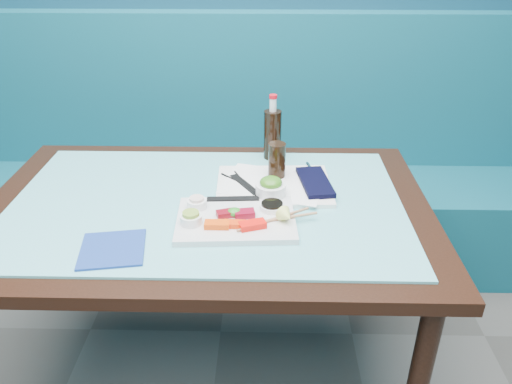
{
  "coord_description": "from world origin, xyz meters",
  "views": [
    {
      "loc": [
        0.19,
        0.1,
        1.53
      ],
      "look_at": [
        0.16,
        1.44,
        0.8
      ],
      "focal_mm": 35.0,
      "sensor_mm": 36.0,
      "label": 1
    }
  ],
  "objects_px": {
    "sashimi_plate": "(236,220)",
    "booth_bench": "(229,185)",
    "serving_tray": "(274,186)",
    "cola_bottle_body": "(272,135)",
    "seaweed_bowl": "(271,189)",
    "cola_glass": "(277,160)",
    "blue_napkin": "(112,249)",
    "dining_table": "(208,226)"
  },
  "relations": [
    {
      "from": "dining_table",
      "to": "cola_glass",
      "type": "relative_size",
      "value": 11.72
    },
    {
      "from": "booth_bench",
      "to": "seaweed_bowl",
      "type": "xyz_separation_m",
      "value": [
        0.2,
        -0.81,
        0.42
      ]
    },
    {
      "from": "serving_tray",
      "to": "cola_glass",
      "type": "height_order",
      "value": "cola_glass"
    },
    {
      "from": "sashimi_plate",
      "to": "cola_bottle_body",
      "type": "height_order",
      "value": "cola_bottle_body"
    },
    {
      "from": "booth_bench",
      "to": "serving_tray",
      "type": "height_order",
      "value": "booth_bench"
    },
    {
      "from": "dining_table",
      "to": "seaweed_bowl",
      "type": "height_order",
      "value": "seaweed_bowl"
    },
    {
      "from": "booth_bench",
      "to": "cola_glass",
      "type": "bearing_deg",
      "value": -72.05
    },
    {
      "from": "dining_table",
      "to": "blue_napkin",
      "type": "relative_size",
      "value": 8.33
    },
    {
      "from": "cola_glass",
      "to": "blue_napkin",
      "type": "distance_m",
      "value": 0.62
    },
    {
      "from": "serving_tray",
      "to": "cola_glass",
      "type": "distance_m",
      "value": 0.09
    },
    {
      "from": "booth_bench",
      "to": "sashimi_plate",
      "type": "height_order",
      "value": "booth_bench"
    },
    {
      "from": "cola_glass",
      "to": "blue_napkin",
      "type": "relative_size",
      "value": 0.71
    },
    {
      "from": "serving_tray",
      "to": "dining_table",
      "type": "bearing_deg",
      "value": -156.69
    },
    {
      "from": "booth_bench",
      "to": "sashimi_plate",
      "type": "distance_m",
      "value": 1.04
    },
    {
      "from": "booth_bench",
      "to": "cola_glass",
      "type": "distance_m",
      "value": 0.85
    },
    {
      "from": "dining_table",
      "to": "serving_tray",
      "type": "height_order",
      "value": "serving_tray"
    },
    {
      "from": "serving_tray",
      "to": "seaweed_bowl",
      "type": "height_order",
      "value": "seaweed_bowl"
    },
    {
      "from": "booth_bench",
      "to": "cola_bottle_body",
      "type": "bearing_deg",
      "value": -67.47
    },
    {
      "from": "booth_bench",
      "to": "cola_glass",
      "type": "height_order",
      "value": "booth_bench"
    },
    {
      "from": "booth_bench",
      "to": "cola_bottle_body",
      "type": "distance_m",
      "value": 0.72
    },
    {
      "from": "serving_tray",
      "to": "cola_bottle_body",
      "type": "xyz_separation_m",
      "value": [
        -0.0,
        0.24,
        0.08
      ]
    },
    {
      "from": "cola_glass",
      "to": "booth_bench",
      "type": "bearing_deg",
      "value": 107.95
    },
    {
      "from": "cola_bottle_body",
      "to": "seaweed_bowl",
      "type": "bearing_deg",
      "value": -91.12
    },
    {
      "from": "sashimi_plate",
      "to": "seaweed_bowl",
      "type": "xyz_separation_m",
      "value": [
        0.1,
        0.14,
        0.02
      ]
    },
    {
      "from": "sashimi_plate",
      "to": "cola_bottle_body",
      "type": "distance_m",
      "value": 0.48
    },
    {
      "from": "booth_bench",
      "to": "serving_tray",
      "type": "xyz_separation_m",
      "value": [
        0.21,
        -0.74,
        0.39
      ]
    },
    {
      "from": "dining_table",
      "to": "blue_napkin",
      "type": "bearing_deg",
      "value": -129.92
    },
    {
      "from": "dining_table",
      "to": "seaweed_bowl",
      "type": "distance_m",
      "value": 0.24
    },
    {
      "from": "cola_glass",
      "to": "blue_napkin",
      "type": "bearing_deg",
      "value": -136.53
    },
    {
      "from": "booth_bench",
      "to": "blue_napkin",
      "type": "xyz_separation_m",
      "value": [
        -0.22,
        -1.1,
        0.39
      ]
    },
    {
      "from": "sashimi_plate",
      "to": "serving_tray",
      "type": "height_order",
      "value": "sashimi_plate"
    },
    {
      "from": "cola_glass",
      "to": "blue_napkin",
      "type": "xyz_separation_m",
      "value": [
        -0.44,
        -0.42,
        -0.07
      ]
    },
    {
      "from": "seaweed_bowl",
      "to": "cola_glass",
      "type": "distance_m",
      "value": 0.14
    },
    {
      "from": "booth_bench",
      "to": "blue_napkin",
      "type": "relative_size",
      "value": 17.86
    },
    {
      "from": "dining_table",
      "to": "seaweed_bowl",
      "type": "bearing_deg",
      "value": 7.13
    },
    {
      "from": "serving_tray",
      "to": "seaweed_bowl",
      "type": "relative_size",
      "value": 3.86
    },
    {
      "from": "seaweed_bowl",
      "to": "cola_glass",
      "type": "xyz_separation_m",
      "value": [
        0.02,
        0.13,
        0.04
      ]
    },
    {
      "from": "sashimi_plate",
      "to": "seaweed_bowl",
      "type": "distance_m",
      "value": 0.18
    },
    {
      "from": "booth_bench",
      "to": "seaweed_bowl",
      "type": "bearing_deg",
      "value": -76.09
    },
    {
      "from": "sashimi_plate",
      "to": "booth_bench",
      "type": "bearing_deg",
      "value": 92.66
    },
    {
      "from": "booth_bench",
      "to": "serving_tray",
      "type": "bearing_deg",
      "value": -74.02
    },
    {
      "from": "serving_tray",
      "to": "cola_glass",
      "type": "bearing_deg",
      "value": 77.67
    }
  ]
}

